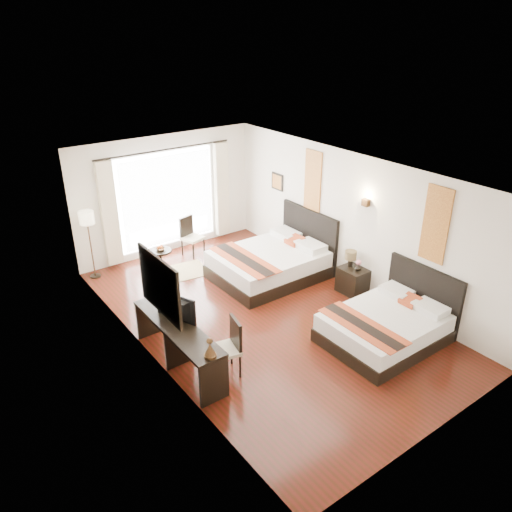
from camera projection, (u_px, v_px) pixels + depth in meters
floor at (263, 316)px, 9.51m from camera, size 4.50×7.50×0.01m
ceiling at (264, 173)px, 8.31m from camera, size 4.50×7.50×0.02m
wall_headboard at (351, 222)px, 10.10m from camera, size 0.01×7.50×2.80m
wall_desk at (147, 285)px, 7.70m from camera, size 0.01×7.50×2.80m
wall_window at (167, 195)px, 11.63m from camera, size 4.50×0.01×2.80m
wall_entry at (445, 350)px, 6.18m from camera, size 4.50×0.01×2.80m
window_glass at (167, 199)px, 11.66m from camera, size 2.40×0.02×2.20m
sheer_curtain at (168, 200)px, 11.62m from camera, size 2.30×0.02×2.10m
drape_left at (109, 214)px, 10.82m from camera, size 0.35×0.14×2.35m
drape_right at (222, 190)px, 12.37m from camera, size 0.35×0.14×2.35m
art_panel_near at (436, 225)px, 8.47m from camera, size 0.03×0.50×1.35m
art_panel_far at (313, 182)px, 10.72m from camera, size 0.03×0.50×1.35m
wall_sconce at (366, 203)px, 9.58m from camera, size 0.10×0.14×0.14m
mirror_frame at (159, 285)px, 7.37m from camera, size 0.04×1.25×0.95m
mirror_glass at (161, 285)px, 7.38m from camera, size 0.01×1.12×0.82m
bed_near at (388, 325)px, 8.67m from camera, size 2.05×1.60×1.15m
bed_far at (272, 262)px, 10.84m from camera, size 2.33×1.81×1.31m
nightstand at (353, 281)px, 10.20m from camera, size 0.45×0.56×0.54m
table_lamp at (351, 256)px, 10.12m from camera, size 0.24×0.24×0.37m
vase at (358, 269)px, 10.01m from camera, size 0.14×0.14×0.13m
console_desk at (179, 345)px, 7.99m from camera, size 0.50×2.20×0.76m
television at (173, 309)px, 7.86m from camera, size 0.38×0.76×0.45m
bronze_figurine at (210, 349)px, 7.05m from camera, size 0.23×0.23×0.28m
desk_chair at (226, 358)px, 7.85m from camera, size 0.53×0.53×0.95m
floor_lamp at (87, 222)px, 10.40m from camera, size 0.31×0.31×1.52m
side_table at (161, 262)px, 10.96m from camera, size 0.49×0.49×0.57m
fruit_bowl at (160, 249)px, 10.82m from camera, size 0.24×0.24×0.05m
window_chair at (192, 244)px, 11.85m from camera, size 0.53×0.53×0.93m
jute_rug at (179, 272)px, 11.11m from camera, size 1.35×1.01×0.01m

